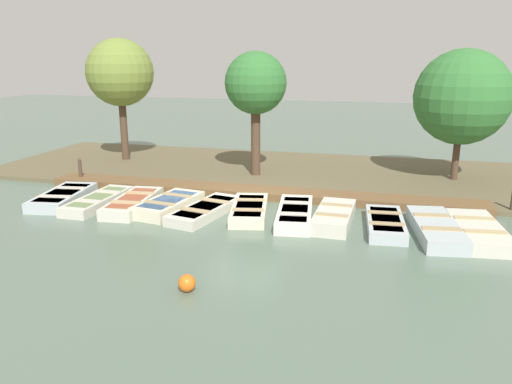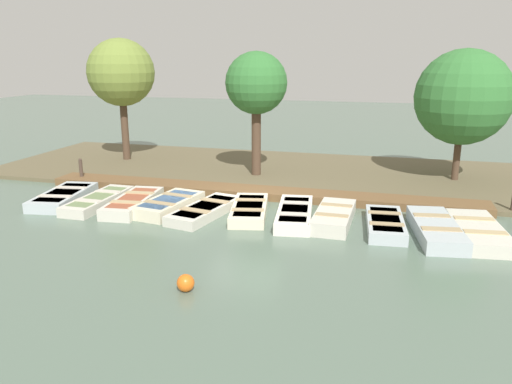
# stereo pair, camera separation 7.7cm
# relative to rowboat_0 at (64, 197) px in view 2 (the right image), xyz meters

# --- Properties ---
(ground_plane) EXTENTS (80.00, 80.00, 0.00)m
(ground_plane) POSITION_rel_rowboat_0_xyz_m (-1.13, 6.09, -0.18)
(ground_plane) COLOR #566B5B
(shore_bank) EXTENTS (8.00, 24.00, 0.15)m
(shore_bank) POSITION_rel_rowboat_0_xyz_m (-6.13, 6.09, -0.11)
(shore_bank) COLOR brown
(shore_bank) RESTS_ON ground_plane
(dock_walkway) EXTENTS (1.14, 15.58, 0.27)m
(dock_walkway) POSITION_rel_rowboat_0_xyz_m (-2.40, 6.09, -0.05)
(dock_walkway) COLOR brown
(dock_walkway) RESTS_ON ground_plane
(rowboat_0) EXTENTS (3.04, 1.62, 0.37)m
(rowboat_0) POSITION_rel_rowboat_0_xyz_m (0.00, 0.00, 0.00)
(rowboat_0) COLOR #B2BCC1
(rowboat_0) RESTS_ON ground_plane
(rowboat_1) EXTENTS (3.08, 1.00, 0.34)m
(rowboat_1) POSITION_rel_rowboat_0_xyz_m (0.05, 1.37, -0.02)
(rowboat_1) COLOR beige
(rowboat_1) RESTS_ON ground_plane
(rowboat_2) EXTENTS (3.03, 1.31, 0.39)m
(rowboat_2) POSITION_rel_rowboat_0_xyz_m (0.04, 2.64, 0.01)
(rowboat_2) COLOR beige
(rowboat_2) RESTS_ON ground_plane
(rowboat_3) EXTENTS (2.78, 1.57, 0.41)m
(rowboat_3) POSITION_rel_rowboat_0_xyz_m (-0.03, 3.87, 0.02)
(rowboat_3) COLOR beige
(rowboat_3) RESTS_ON ground_plane
(rowboat_4) EXTENTS (3.17, 1.63, 0.33)m
(rowboat_4) POSITION_rel_rowboat_0_xyz_m (0.10, 5.17, -0.02)
(rowboat_4) COLOR beige
(rowboat_4) RESTS_ON ground_plane
(rowboat_5) EXTENTS (2.98, 1.59, 0.35)m
(rowboat_5) POSITION_rel_rowboat_0_xyz_m (-0.26, 6.49, -0.01)
(rowboat_5) COLOR beige
(rowboat_5) RESTS_ON ground_plane
(rowboat_6) EXTENTS (3.18, 1.40, 0.37)m
(rowboat_6) POSITION_rel_rowboat_0_xyz_m (-0.19, 7.94, 0.00)
(rowboat_6) COLOR silver
(rowboat_6) RESTS_ON ground_plane
(rowboat_7) EXTENTS (2.73, 1.08, 0.43)m
(rowboat_7) POSITION_rel_rowboat_0_xyz_m (-0.13, 9.13, 0.03)
(rowboat_7) COLOR beige
(rowboat_7) RESTS_ON ground_plane
(rowboat_8) EXTENTS (2.77, 1.23, 0.35)m
(rowboat_8) POSITION_rel_rowboat_0_xyz_m (0.01, 10.61, -0.01)
(rowboat_8) COLOR #B2BCC1
(rowboat_8) RESTS_ON ground_plane
(rowboat_9) EXTENTS (3.22, 1.51, 0.41)m
(rowboat_9) POSITION_rel_rowboat_0_xyz_m (0.19, 11.96, 0.02)
(rowboat_9) COLOR #B2BCC1
(rowboat_9) RESTS_ON ground_plane
(rowboat_10) EXTENTS (3.14, 1.48, 0.38)m
(rowboat_10) POSITION_rel_rowboat_0_xyz_m (0.07, 13.08, 0.01)
(rowboat_10) COLOR beige
(rowboat_10) RESTS_ON ground_plane
(mooring_post_near) EXTENTS (0.14, 0.14, 0.98)m
(mooring_post_near) POSITION_rel_rowboat_0_xyz_m (-2.43, -0.91, 0.31)
(mooring_post_near) COLOR #47382D
(mooring_post_near) RESTS_ON ground_plane
(buoy) EXTENTS (0.38, 0.38, 0.38)m
(buoy) POSITION_rel_rowboat_0_xyz_m (5.11, 6.62, 0.01)
(buoy) COLOR orange
(buoy) RESTS_ON ground_plane
(park_tree_far_left) EXTENTS (2.97, 2.97, 5.57)m
(park_tree_far_left) POSITION_rel_rowboat_0_xyz_m (-6.44, -1.20, 3.87)
(park_tree_far_left) COLOR #4C3828
(park_tree_far_left) RESTS_ON ground_plane
(park_tree_left) EXTENTS (2.41, 2.41, 4.99)m
(park_tree_left) POSITION_rel_rowboat_0_xyz_m (-5.01, 5.43, 3.54)
(park_tree_left) COLOR #4C3828
(park_tree_left) RESTS_ON ground_plane
(park_tree_center) EXTENTS (3.55, 3.55, 5.09)m
(park_tree_center) POSITION_rel_rowboat_0_xyz_m (-6.20, 13.11, 3.12)
(park_tree_center) COLOR #4C3828
(park_tree_center) RESTS_ON ground_plane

